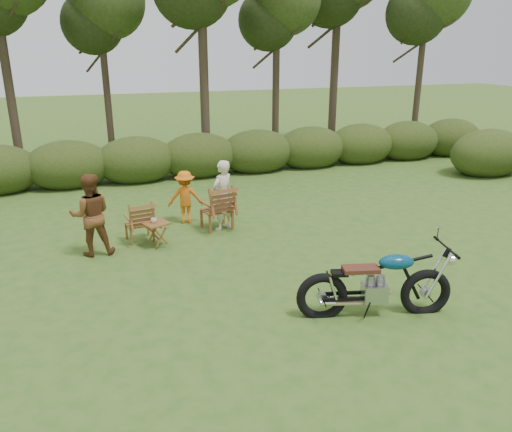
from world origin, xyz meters
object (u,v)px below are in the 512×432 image
object	(u,v)px
lawn_chair_right	(217,228)
side_table	(157,235)
adult_b	(95,254)
cup	(154,220)
motorcycle	(372,314)
lawn_chair_left	(141,240)
child	(186,222)
adult_a	(223,229)

from	to	relation	value
lawn_chair_right	side_table	bearing A→B (deg)	13.16
lawn_chair_right	adult_b	xyz separation A→B (m)	(-2.75, -0.61, 0.00)
cup	adult_b	size ratio (longest dim) A/B	0.07
motorcycle	lawn_chair_right	xyz separation A→B (m)	(-1.29, 4.60, 0.00)
cup	lawn_chair_left	bearing A→B (deg)	120.75
cup	child	xyz separation A→B (m)	(0.94, 1.25, -0.57)
lawn_chair_right	lawn_chair_left	size ratio (longest dim) A/B	1.17
lawn_chair_left	adult_b	size ratio (longest dim) A/B	0.53
motorcycle	child	bearing A→B (deg)	124.42
side_table	child	size ratio (longest dim) A/B	0.41
cup	child	bearing A→B (deg)	53.24
lawn_chair_right	side_table	world-z (taller)	same
adult_a	side_table	bearing A→B (deg)	-11.93
lawn_chair_right	cup	world-z (taller)	cup
lawn_chair_left	child	xyz separation A→B (m)	(1.19, 0.82, 0.00)
adult_a	motorcycle	bearing A→B (deg)	73.56
lawn_chair_right	child	distance (m)	0.88
side_table	adult_a	size ratio (longest dim) A/B	0.32
side_table	adult_a	world-z (taller)	adult_a
side_table	child	bearing A→B (deg)	55.52
lawn_chair_left	side_table	bearing A→B (deg)	114.19
cup	adult_a	size ratio (longest dim) A/B	0.08
adult_b	adult_a	bearing A→B (deg)	-168.43
lawn_chair_right	side_table	distance (m)	1.62
lawn_chair_right	lawn_chair_left	world-z (taller)	lawn_chair_right
cup	child	distance (m)	1.67
lawn_chair_left	adult_b	xyz separation A→B (m)	(-0.97, -0.46, 0.00)
lawn_chair_right	lawn_chair_left	xyz separation A→B (m)	(-1.78, -0.16, 0.00)
motorcycle	child	size ratio (longest dim) A/B	1.83
cup	lawn_chair_right	bearing A→B (deg)	21.18
motorcycle	cup	size ratio (longest dim) A/B	18.62
child	adult_a	bearing A→B (deg)	144.53
adult_a	adult_b	xyz separation A→B (m)	(-2.87, -0.53, 0.00)
side_table	adult_b	size ratio (longest dim) A/B	0.31
side_table	cup	size ratio (longest dim) A/B	4.20
motorcycle	cup	distance (m)	4.93
child	motorcycle	bearing A→B (deg)	120.69
adult_b	child	xyz separation A→B (m)	(2.16, 1.28, 0.00)
side_table	adult_b	world-z (taller)	adult_b
motorcycle	lawn_chair_left	distance (m)	5.40
side_table	cup	distance (m)	0.32
side_table	adult_b	distance (m)	1.30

